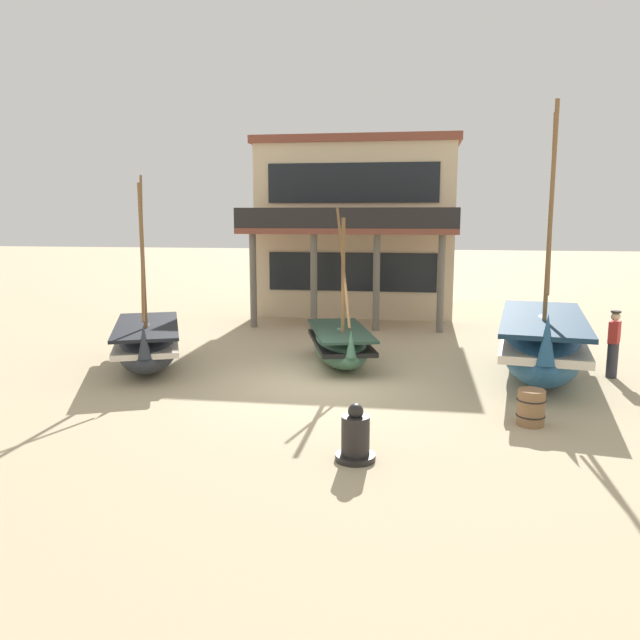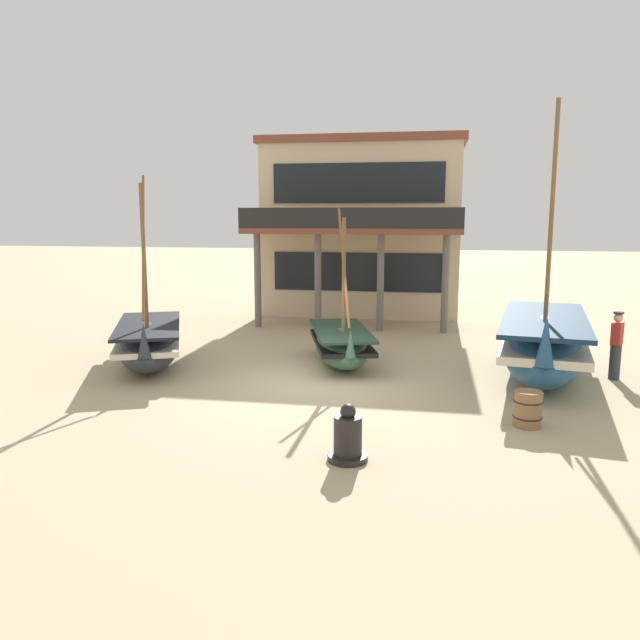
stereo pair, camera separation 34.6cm
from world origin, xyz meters
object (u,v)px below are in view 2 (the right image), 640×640
Objects in this scene: fishing_boat_near_left at (341,345)px; fishing_boat_centre_large at (543,345)px; fisherman_by_hull at (616,346)px; capstan_winch at (348,438)px; fishing_boat_far_right at (149,343)px; harbor_building_main at (365,227)px; wooden_barrel at (528,409)px.

fishing_boat_near_left is 0.64× the size of fishing_boat_centre_large.
fisherman_by_hull is 8.54m from capstan_winch.
fishing_boat_centre_large is 1.76m from fisherman_by_hull.
fishing_boat_far_right is 0.59× the size of harbor_building_main.
fishing_boat_centre_large is at bearing 3.27° from fishing_boat_far_right.
fisherman_by_hull is at bearing 47.39° from capstan_winch.
fishing_boat_far_right reaches higher than wooden_barrel.
fishing_boat_far_right is at bearing -166.73° from fishing_boat_near_left.
fishing_boat_near_left reaches higher than wooden_barrel.
wooden_barrel is (4.23, -4.39, -0.19)m from fishing_boat_near_left.
capstan_winch is at bearing -80.82° from fishing_boat_near_left.
fishing_boat_centre_large is 9.36× the size of wooden_barrel.
fishing_boat_far_right is 8.17m from capstan_winch.
fishing_boat_near_left is 6.10m from wooden_barrel.
fishing_boat_centre_large is 0.76× the size of harbor_building_main.
harbor_building_main is at bearing 117.18° from fishing_boat_centre_large.
fishing_boat_centre_large reaches higher than fishing_boat_near_left.
capstan_winch is at bearing -84.74° from harbor_building_main.
harbor_building_main is (-1.56, 16.93, 3.13)m from capstan_winch.
fishing_boat_far_right is 11.86m from fisherman_by_hull.
fishing_boat_near_left is 4.35× the size of capstan_winch.
fisherman_by_hull is 1.75× the size of capstan_winch.
wooden_barrel is 0.08× the size of harbor_building_main.
wooden_barrel is at bearing -19.21° from fishing_boat_far_right.
fishing_boat_centre_large is 6.80× the size of capstan_winch.
fishing_boat_near_left is at bearing 133.98° from wooden_barrel.
fisherman_by_hull is (6.85, -0.37, 0.29)m from fishing_boat_near_left.
fishing_boat_far_right is 7.21× the size of wooden_barrel.
fishing_boat_near_left is 2.49× the size of fisherman_by_hull.
harbor_building_main is at bearing 95.26° from capstan_winch.
fishing_boat_near_left is at bearing -87.31° from harbor_building_main.
fisherman_by_hull is 2.41× the size of wooden_barrel.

